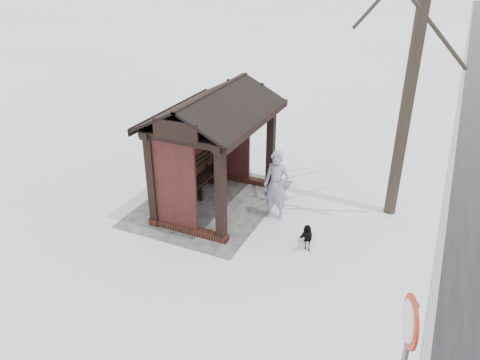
# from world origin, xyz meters

# --- Properties ---
(ground) EXTENTS (120.00, 120.00, 0.00)m
(ground) POSITION_xyz_m (0.00, 0.00, 0.00)
(ground) COLOR white
(ground) RESTS_ON ground
(kerb) EXTENTS (120.00, 0.15, 0.06)m
(kerb) POSITION_xyz_m (0.00, 5.50, 0.01)
(kerb) COLOR gray
(kerb) RESTS_ON ground
(trampled_patch) EXTENTS (4.20, 3.20, 0.02)m
(trampled_patch) POSITION_xyz_m (0.00, -0.20, 0.01)
(trampled_patch) COLOR gray
(trampled_patch) RESTS_ON ground
(bus_shelter) EXTENTS (3.60, 2.40, 3.09)m
(bus_shelter) POSITION_xyz_m (0.00, -0.16, 2.17)
(bus_shelter) COLOR #3D1F16
(bus_shelter) RESTS_ON ground
(pedestrian) EXTENTS (0.48, 0.69, 1.79)m
(pedestrian) POSITION_xyz_m (-0.02, 1.63, 0.89)
(pedestrian) COLOR #9A93AC
(pedestrian) RESTS_ON ground
(dog) EXTENTS (0.75, 0.56, 0.57)m
(dog) POSITION_xyz_m (0.86, 2.68, 0.29)
(dog) COLOR black
(dog) RESTS_ON ground
(road_sign) EXTENTS (0.63, 0.23, 2.56)m
(road_sign) POSITION_xyz_m (4.99, 5.14, 1.82)
(road_sign) COLOR slate
(road_sign) RESTS_ON ground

